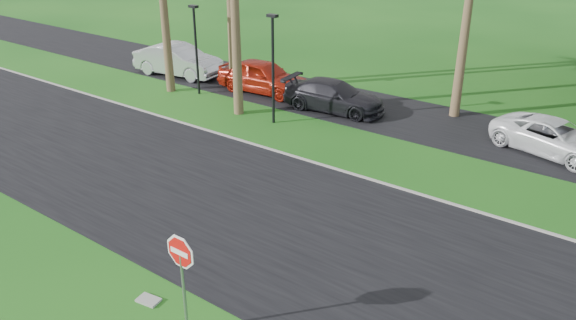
# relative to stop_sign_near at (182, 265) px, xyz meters

# --- Properties ---
(ground) EXTENTS (120.00, 120.00, 0.00)m
(ground) POSITION_rel_stop_sign_near_xyz_m (-0.50, 3.00, -1.77)
(ground) COLOR #144B12
(ground) RESTS_ON ground
(road) EXTENTS (120.00, 8.00, 0.02)m
(road) POSITION_rel_stop_sign_near_xyz_m (-0.50, 5.00, -1.76)
(road) COLOR black
(road) RESTS_ON ground
(parking_strip) EXTENTS (120.00, 5.00, 0.02)m
(parking_strip) POSITION_rel_stop_sign_near_xyz_m (-0.50, 15.50, -1.76)
(parking_strip) COLOR black
(parking_strip) RESTS_ON ground
(curb) EXTENTS (120.00, 0.12, 0.06)m
(curb) POSITION_rel_stop_sign_near_xyz_m (-0.50, 9.05, -1.74)
(curb) COLOR gray
(curb) RESTS_ON ground
(stop_sign_near) EXTENTS (1.05, 0.07, 2.62)m
(stop_sign_near) POSITION_rel_stop_sign_near_xyz_m (0.00, 0.00, 0.00)
(stop_sign_near) COLOR gray
(stop_sign_near) RESTS_ON ground
(streetlight_left) EXTENTS (0.45, 0.25, 4.34)m
(streetlight_left) POSITION_rel_stop_sign_near_xyz_m (-12.00, 12.50, 0.72)
(streetlight_left) COLOR black
(streetlight_left) RESTS_ON ground
(streetlight_right) EXTENTS (0.45, 0.25, 4.64)m
(streetlight_right) POSITION_rel_stop_sign_near_xyz_m (-6.50, 11.50, 0.88)
(streetlight_right) COLOR black
(streetlight_right) RESTS_ON ground
(car_silver) EXTENTS (5.31, 2.43, 1.69)m
(car_silver) POSITION_rel_stop_sign_near_xyz_m (-15.20, 14.20, -0.93)
(car_silver) COLOR silver
(car_silver) RESTS_ON ground
(car_red) EXTENTS (4.90, 2.25, 1.63)m
(car_red) POSITION_rel_stop_sign_near_xyz_m (-9.55, 14.59, -0.96)
(car_red) COLOR #A11C0D
(car_red) RESTS_ON ground
(car_dark) EXTENTS (4.94, 2.45, 1.38)m
(car_dark) POSITION_rel_stop_sign_near_xyz_m (-5.23, 14.35, -1.08)
(car_dark) COLOR black
(car_dark) RESTS_ON ground
(car_minivan) EXTENTS (5.05, 3.27, 1.29)m
(car_minivan) POSITION_rel_stop_sign_near_xyz_m (4.09, 15.14, -1.13)
(car_minivan) COLOR white
(car_minivan) RESTS_ON ground
(utility_slab) EXTENTS (0.60, 0.43, 0.06)m
(utility_slab) POSITION_rel_stop_sign_near_xyz_m (-1.51, 0.18, -1.74)
(utility_slab) COLOR gray
(utility_slab) RESTS_ON ground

